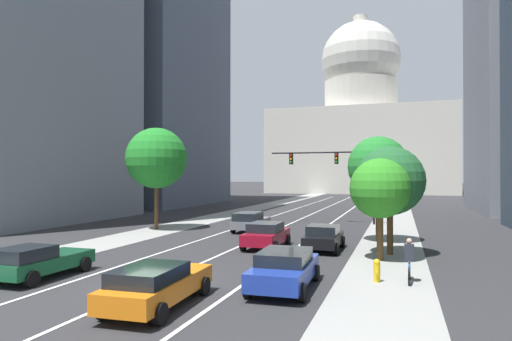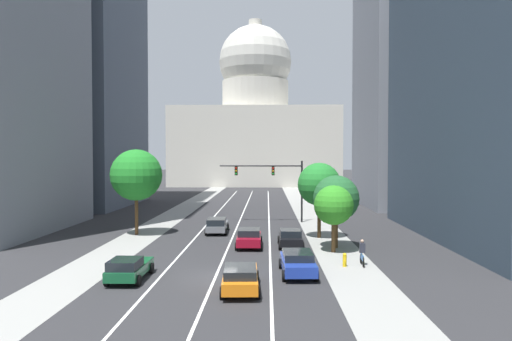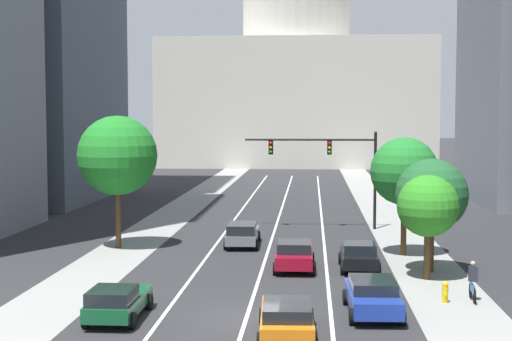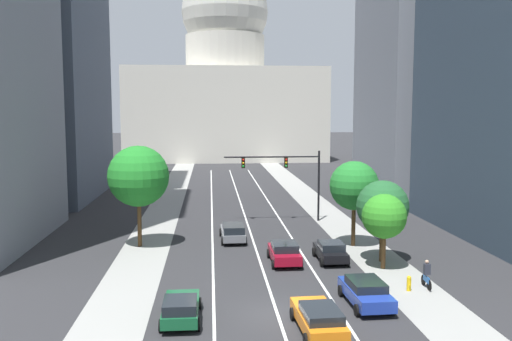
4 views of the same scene
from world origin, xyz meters
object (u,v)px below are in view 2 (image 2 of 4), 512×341
Objects in this scene: street_tree_mid_left at (136,175)px; car_blue at (298,262)px; car_orange at (240,277)px; street_tree_mid_right at (334,205)px; car_gray at (217,225)px; fire_hydrant at (345,260)px; car_crimson at (249,238)px; street_tree_far_right at (336,198)px; street_tree_near_right at (319,184)px; car_black at (290,238)px; cyclist at (362,253)px; car_green at (129,268)px; capitol_building at (255,123)px; traffic_signal_mast at (275,178)px.

car_blue is at bearing -45.81° from street_tree_mid_left.
street_tree_mid_right is at bearing -34.33° from car_orange.
car_gray reaches higher than fire_hydrant.
street_tree_mid_right is at bearing -133.28° from car_gray.
fire_hydrant is at bearing -51.34° from car_orange.
car_crimson is 9.17m from fire_hydrant.
street_tree_mid_left reaches higher than street_tree_far_right.
street_tree_near_right reaches higher than car_orange.
street_tree_far_right reaches higher than fire_hydrant.
street_tree_far_right is at bearing -94.71° from car_black.
cyclist is at bearing -81.91° from street_tree_far_right.
car_orange is at bearing -119.67° from street_tree_far_right.
cyclist is at bearing -141.13° from car_gray.
street_tree_mid_left is (-4.00, 15.86, 4.78)m from car_green.
capitol_building is 85.52m from street_tree_far_right.
cyclist is (4.41, 2.50, 0.09)m from car_blue.
street_tree_mid_right is 0.64× the size of street_tree_mid_left.
cyclist is at bearing -73.17° from street_tree_mid_right.
street_tree_mid_right reaches higher than fire_hydrant.
capitol_building reaches higher than traffic_signal_mast.
car_blue is (4.94, -92.71, -15.30)m from capitol_building.
car_gray reaches higher than car_black.
car_gray is at bearing 25.33° from car_crimson.
capitol_building reaches higher than fire_hydrant.
traffic_signal_mast is (5.62, 7.58, 4.10)m from car_gray.
street_tree_far_right is (17.44, -5.79, -1.60)m from street_tree_mid_left.
car_orange is 0.73× the size of street_tree_near_right.
street_tree_mid_left reaches higher than car_green.
street_tree_mid_right is at bearing -123.05° from car_black.
traffic_signal_mast reaches higher than car_crimson.
car_black is 3.30m from car_crimson.
street_tree_mid_left reaches higher than car_black.
car_black reaches higher than fire_hydrant.
cyclist is at bearing -81.08° from street_tree_near_right.
street_tree_mid_right is (9.70, -8.67, 2.76)m from car_gray.
cyclist reaches higher than car_green.
street_tree_near_right is (7.69, -79.62, -11.32)m from capitol_building.
street_tree_mid_right is 18.70m from street_tree_mid_left.
car_blue is 16.76m from car_gray.
capitol_building reaches higher than car_gray.
capitol_building is 4.65× the size of traffic_signal_mast.
capitol_building reaches higher than cyclist.
capitol_building is at bearing 8.58° from cyclist.
street_tree_far_right is at bearing -125.86° from car_gray.
fire_hydrant is 0.53× the size of cyclist.
car_crimson is 0.53× the size of street_tree_mid_left.
car_green is 14.86m from cyclist.
car_crimson is at bearing -155.83° from car_gray.
street_tree_mid_right is (3.13, 6.75, 2.78)m from car_blue.
street_tree_near_right reaches higher than car_crimson.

